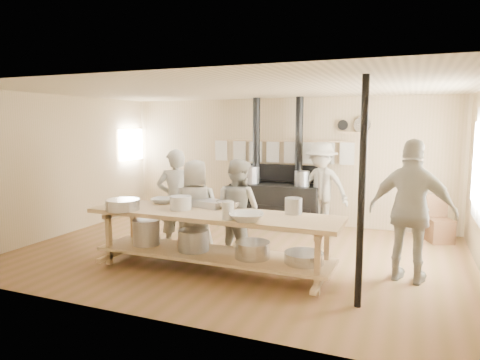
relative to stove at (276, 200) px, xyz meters
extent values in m
plane|color=brown|center=(0.01, -2.12, -0.52)|extent=(7.00, 7.00, 0.00)
plane|color=tan|center=(0.01, 0.38, 0.78)|extent=(7.00, 0.00, 7.00)
plane|color=tan|center=(0.01, -4.62, 0.78)|extent=(7.00, 0.00, 7.00)
plane|color=tan|center=(-3.49, -2.12, 0.78)|extent=(0.00, 5.00, 5.00)
plane|color=#C0B18F|center=(0.01, -2.12, 2.08)|extent=(7.00, 7.00, 0.00)
plane|color=white|center=(3.44, -1.52, 0.98)|extent=(0.00, 1.50, 1.50)
cube|color=beige|center=(3.43, -1.52, 0.98)|extent=(0.02, 0.03, 1.50)
plane|color=white|center=(-3.44, -0.12, 1.08)|extent=(0.00, 0.90, 0.90)
cube|color=black|center=(0.01, -0.02, -0.10)|extent=(1.80, 0.70, 0.85)
cube|color=black|center=(0.01, -0.02, -0.47)|extent=(1.90, 0.75, 0.10)
cube|color=black|center=(0.01, 0.28, 0.53)|extent=(1.80, 0.12, 0.35)
cylinder|color=black|center=(-0.44, 0.03, 1.20)|extent=(0.15, 0.15, 1.75)
cylinder|color=black|center=(0.46, 0.03, 1.20)|extent=(0.15, 0.15, 1.75)
cylinder|color=#B2B2B7|center=(-0.54, -0.02, 0.50)|extent=(0.36, 0.36, 0.34)
cylinder|color=gray|center=(0.56, -0.07, 0.48)|extent=(0.30, 0.30, 0.30)
cylinder|color=tan|center=(0.01, 0.28, 1.20)|extent=(3.00, 0.04, 0.04)
cube|color=beige|center=(-1.34, 0.28, 0.98)|extent=(0.28, 0.01, 0.46)
cube|color=beige|center=(-0.96, 0.28, 0.98)|extent=(0.28, 0.01, 0.46)
cube|color=beige|center=(-0.57, 0.28, 0.98)|extent=(0.28, 0.01, 0.46)
cube|color=beige|center=(-0.19, 0.28, 0.98)|extent=(0.28, 0.01, 0.46)
cube|color=beige|center=(0.20, 0.28, 0.98)|extent=(0.28, 0.01, 0.46)
cube|color=beige|center=(0.59, 0.28, 0.98)|extent=(0.28, 0.01, 0.46)
cube|color=beige|center=(0.97, 0.28, 0.98)|extent=(0.28, 0.01, 0.46)
cube|color=beige|center=(1.36, 0.28, 0.98)|extent=(0.28, 0.01, 0.46)
cube|color=tan|center=(1.41, 0.30, 1.38)|extent=(0.50, 0.14, 0.03)
cylinder|color=black|center=(1.26, 0.32, 1.53)|extent=(0.20, 0.04, 0.20)
cylinder|color=silver|center=(1.63, 0.32, 1.53)|extent=(0.32, 0.03, 0.32)
cube|color=tan|center=(0.01, -3.02, 0.30)|extent=(3.60, 0.90, 0.06)
cube|color=tan|center=(0.01, -3.02, -0.27)|extent=(3.40, 0.80, 0.04)
cube|color=tan|center=(0.01, -3.02, -0.32)|extent=(3.30, 0.06, 0.06)
cube|color=tan|center=(-1.54, -3.32, -0.10)|extent=(0.07, 0.07, 0.85)
cube|color=tan|center=(-1.54, -2.72, -0.10)|extent=(0.07, 0.07, 0.85)
cube|color=tan|center=(1.56, -3.32, -0.10)|extent=(0.07, 0.07, 0.85)
cube|color=tan|center=(1.56, -2.72, -0.10)|extent=(0.07, 0.07, 0.85)
cylinder|color=#B2B2B7|center=(-1.09, -3.02, -0.06)|extent=(0.40, 0.40, 0.38)
cylinder|color=gray|center=(-0.29, -3.02, -0.10)|extent=(0.44, 0.44, 0.30)
cylinder|color=silver|center=(0.61, -3.02, -0.14)|extent=(0.48, 0.48, 0.22)
cylinder|color=silver|center=(1.31, -3.02, -0.18)|extent=(0.52, 0.52, 0.14)
cylinder|color=black|center=(2.06, -3.47, 0.78)|extent=(0.08, 0.08, 2.60)
imported|color=#A6A293|center=(-0.99, -2.30, 0.31)|extent=(0.73, 0.65, 1.67)
imported|color=#A6A293|center=(0.16, -2.44, 0.26)|extent=(0.90, 0.79, 1.56)
imported|color=#A6A293|center=(-0.51, -2.54, 0.25)|extent=(0.87, 0.71, 1.54)
imported|color=#A6A293|center=(2.59, -2.40, 0.42)|extent=(1.18, 0.70, 1.89)
imported|color=#A6A293|center=(0.95, -0.17, 0.35)|extent=(1.23, 0.87, 1.73)
cube|color=brown|center=(3.07, -0.17, -0.31)|extent=(0.50, 0.50, 0.41)
cube|color=brown|center=(3.01, 0.00, 0.08)|extent=(0.37, 0.17, 0.46)
imported|color=white|center=(-1.01, -2.69, 0.37)|extent=(0.39, 0.39, 0.08)
imported|color=silver|center=(0.11, -2.69, 0.38)|extent=(0.46, 0.46, 0.11)
imported|color=white|center=(0.65, -3.35, 0.38)|extent=(0.57, 0.57, 0.11)
imported|color=silver|center=(0.10, -2.69, 0.38)|extent=(0.37, 0.37, 0.11)
cube|color=#B2B2B7|center=(-0.19, -2.69, 0.38)|extent=(0.52, 0.41, 0.10)
cylinder|color=silver|center=(-1.25, -3.35, 0.41)|extent=(0.60, 0.60, 0.15)
cylinder|color=gray|center=(1.08, -2.69, 0.44)|extent=(0.31, 0.31, 0.22)
cylinder|color=white|center=(-0.50, -3.01, 0.43)|extent=(0.31, 0.31, 0.19)
cylinder|color=white|center=(0.39, -3.35, 0.45)|extent=(0.15, 0.15, 0.24)
camera|label=1|loc=(2.56, -8.28, 1.55)|focal=32.00mm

